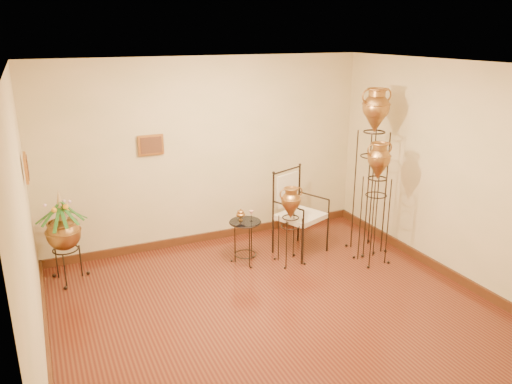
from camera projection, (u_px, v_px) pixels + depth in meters
name	position (u px, v px, depth m)	size (l,w,h in m)	color
ground	(283.00, 318.00, 5.71)	(5.00, 5.00, 0.00)	#562714
room_shell	(285.00, 172.00, 5.18)	(5.02, 5.02, 2.81)	beige
amphora_tall	(371.00, 170.00, 7.12)	(0.59, 0.59, 2.42)	black
amphora_mid	(376.00, 203.00, 6.85)	(0.43, 0.43, 1.75)	black
amphora_short	(290.00, 225.00, 6.91)	(0.44, 0.44, 1.13)	black
planter_urn	(63.00, 230.00, 6.36)	(0.85, 0.85, 1.28)	black
armchair	(301.00, 213.00, 7.23)	(0.88, 0.86, 1.23)	black
side_table	(245.00, 241.00, 6.97)	(0.47, 0.47, 0.79)	black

